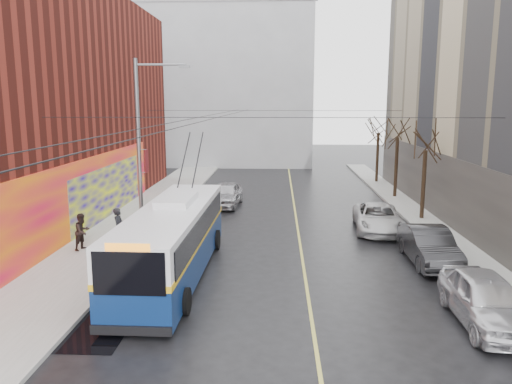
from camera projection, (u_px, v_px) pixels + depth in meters
The scene contains 19 objects.
ground at pixel (264, 344), 14.59m from camera, with size 140.00×140.00×0.00m, color black.
sidewalk_left at pixel (121, 233), 26.72m from camera, with size 4.00×60.00×0.15m, color gray.
sidewalk_right at pixel (443, 237), 25.99m from camera, with size 2.00×60.00×0.15m, color gray.
lane_line at pixel (297, 227), 28.29m from camera, with size 0.12×50.00×0.01m, color #BFB74C.
building_far at pixel (223, 84), 57.48m from camera, with size 20.50×12.10×18.00m.
streetlight_pole at pixel (142, 148), 23.83m from camera, with size 2.65×0.60×9.00m.
catenary_wires at pixel (227, 115), 28.11m from camera, with size 18.00×60.00×0.22m.
tree_near at pixel (426, 137), 29.05m from camera, with size 3.20×3.20×6.40m.
tree_mid at pixel (398, 127), 35.88m from camera, with size 3.20×3.20×6.68m.
tree_far at pixel (379, 124), 42.78m from camera, with size 3.20×3.20×6.57m.
puddle at pixel (89, 327), 15.69m from camera, with size 2.60×3.43×0.01m, color black.
pigeons_flying at pixel (209, 99), 23.56m from camera, with size 5.41×3.02×1.59m.
trolleybus at pixel (173, 239), 20.14m from camera, with size 2.87×11.68×5.50m.
parked_car_a at pixel (486, 299), 15.81m from camera, with size 1.94×4.82×1.64m, color silver.
parked_car_b at pixel (429, 246), 21.78m from camera, with size 1.68×4.83×1.59m, color #27272A.
parked_car_c at pixel (378, 218), 27.30m from camera, with size 2.44×5.28×1.47m, color #BABABC.
following_car at pixel (226, 194), 33.92m from camera, with size 1.91×4.74×1.62m, color #9F9EA2.
pedestrian_a at pixel (119, 228), 23.61m from camera, with size 0.70×0.46×1.92m, color black.
pedestrian_b at pixel (82, 232), 23.32m from camera, with size 0.84×0.66×1.74m, color black.
Camera 1 is at (0.36, -13.56, 6.99)m, focal length 35.00 mm.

